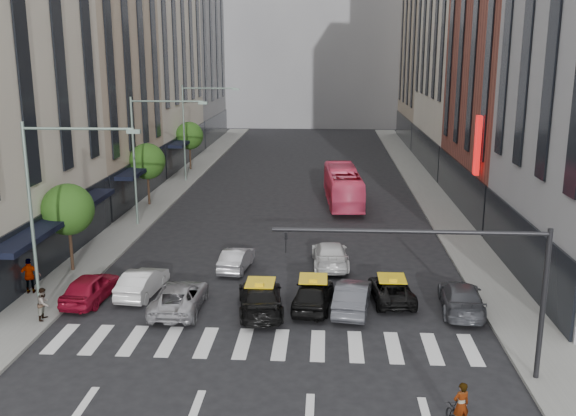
% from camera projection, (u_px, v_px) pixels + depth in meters
% --- Properties ---
extents(ground, '(160.00, 160.00, 0.00)m').
position_uv_depth(ground, '(263.00, 361.00, 25.92)').
color(ground, black).
rests_on(ground, ground).
extents(sidewalk_left, '(3.00, 96.00, 0.15)m').
position_uv_depth(sidewalk_left, '(165.00, 194.00, 55.66)').
color(sidewalk_left, slate).
rests_on(sidewalk_left, ground).
extents(sidewalk_right, '(3.00, 96.00, 0.15)m').
position_uv_depth(sidewalk_right, '(433.00, 198.00, 54.30)').
color(sidewalk_right, slate).
rests_on(sidewalk_right, ground).
extents(building_left_b, '(8.00, 16.00, 24.00)m').
position_uv_depth(building_left_b, '(85.00, 53.00, 51.22)').
color(building_left_b, tan).
rests_on(building_left_b, ground).
extents(building_left_d, '(8.00, 18.00, 30.00)m').
position_uv_depth(building_left_d, '(184.00, 30.00, 86.38)').
color(building_left_d, gray).
rests_on(building_left_d, ground).
extents(building_right_b, '(8.00, 18.00, 26.00)m').
position_uv_depth(building_right_b, '(523.00, 40.00, 48.00)').
color(building_right_b, brown).
rests_on(building_right_b, ground).
extents(building_right_d, '(8.00, 18.00, 28.00)m').
position_uv_depth(building_right_d, '(439.00, 37.00, 84.60)').
color(building_right_d, tan).
rests_on(building_right_d, ground).
extents(building_far, '(30.00, 10.00, 36.00)m').
position_uv_depth(building_far, '(314.00, 14.00, 104.05)').
color(building_far, gray).
rests_on(building_far, ground).
extents(tree_near, '(2.88, 2.88, 4.95)m').
position_uv_depth(tree_near, '(68.00, 210.00, 35.44)').
color(tree_near, black).
rests_on(tree_near, sidewalk_left).
extents(tree_mid, '(2.88, 2.88, 4.95)m').
position_uv_depth(tree_mid, '(147.00, 161.00, 50.95)').
color(tree_mid, black).
rests_on(tree_mid, sidewalk_left).
extents(tree_far, '(2.88, 2.88, 4.95)m').
position_uv_depth(tree_far, '(189.00, 136.00, 66.47)').
color(tree_far, black).
rests_on(tree_far, sidewalk_left).
extents(streetlamp_near, '(5.38, 0.25, 9.00)m').
position_uv_depth(streetlamp_near, '(50.00, 194.00, 28.98)').
color(streetlamp_near, gray).
rests_on(streetlamp_near, sidewalk_left).
extents(streetlamp_mid, '(5.38, 0.25, 9.00)m').
position_uv_depth(streetlamp_mid, '(147.00, 144.00, 44.50)').
color(streetlamp_mid, gray).
rests_on(streetlamp_mid, sidewalk_left).
extents(streetlamp_far, '(5.38, 0.25, 9.00)m').
position_uv_depth(streetlamp_far, '(194.00, 120.00, 60.01)').
color(streetlamp_far, gray).
rests_on(streetlamp_far, sidewalk_left).
extents(traffic_signal, '(10.10, 0.20, 6.00)m').
position_uv_depth(traffic_signal, '(468.00, 268.00, 23.43)').
color(traffic_signal, black).
rests_on(traffic_signal, ground).
extents(liberty_sign, '(0.30, 0.70, 4.00)m').
position_uv_depth(liberty_sign, '(478.00, 145.00, 43.14)').
color(liberty_sign, red).
rests_on(liberty_sign, ground).
extents(car_red, '(2.07, 4.38, 1.45)m').
position_uv_depth(car_red, '(91.00, 287.00, 31.91)').
color(car_red, maroon).
rests_on(car_red, ground).
extents(car_white_front, '(1.87, 4.29, 1.37)m').
position_uv_depth(car_white_front, '(143.00, 282.00, 32.75)').
color(car_white_front, beige).
rests_on(car_white_front, ground).
extents(car_silver, '(2.27, 4.86, 1.35)m').
position_uv_depth(car_silver, '(179.00, 297.00, 30.82)').
color(car_silver, '#9F9EA4').
rests_on(car_silver, ground).
extents(taxi_left, '(2.72, 5.29, 1.47)m').
position_uv_depth(taxi_left, '(261.00, 297.00, 30.60)').
color(taxi_left, black).
rests_on(taxi_left, ground).
extents(taxi_center, '(2.22, 4.53, 1.49)m').
position_uv_depth(taxi_center, '(313.00, 294.00, 31.06)').
color(taxi_center, black).
rests_on(taxi_center, ground).
extents(car_grey_mid, '(2.13, 4.59, 1.46)m').
position_uv_depth(car_grey_mid, '(353.00, 296.00, 30.75)').
color(car_grey_mid, '#3D3F44').
rests_on(car_grey_mid, ground).
extents(taxi_right, '(2.26, 4.34, 1.17)m').
position_uv_depth(taxi_right, '(391.00, 290.00, 32.01)').
color(taxi_right, black).
rests_on(taxi_right, ground).
extents(car_grey_curb, '(2.36, 4.94, 1.39)m').
position_uv_depth(car_grey_curb, '(461.00, 297.00, 30.70)').
color(car_grey_curb, '#3F4147').
rests_on(car_grey_curb, ground).
extents(car_row2_left, '(1.77, 3.97, 1.27)m').
position_uv_depth(car_row2_left, '(237.00, 259.00, 36.62)').
color(car_row2_left, '#AAAAAF').
rests_on(car_row2_left, ground).
extents(car_row2_right, '(2.28, 5.01, 1.42)m').
position_uv_depth(car_row2_right, '(330.00, 254.00, 37.17)').
color(car_row2_right, silver).
rests_on(car_row2_right, ground).
extents(bus, '(3.14, 10.73, 2.95)m').
position_uv_depth(bus, '(343.00, 186.00, 52.28)').
color(bus, '#F84973').
rests_on(bus, ground).
extents(rider, '(0.67, 0.56, 1.59)m').
position_uv_depth(rider, '(462.00, 386.00, 20.55)').
color(rider, gray).
rests_on(rider, motorcycle).
extents(pedestrian_near, '(0.58, 0.74, 1.52)m').
position_uv_depth(pedestrian_near, '(44.00, 304.00, 29.39)').
color(pedestrian_near, gray).
rests_on(pedestrian_near, sidewalk_left).
extents(pedestrian_far, '(1.15, 0.67, 1.84)m').
position_uv_depth(pedestrian_far, '(30.00, 276.00, 32.57)').
color(pedestrian_far, gray).
rests_on(pedestrian_far, sidewalk_left).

